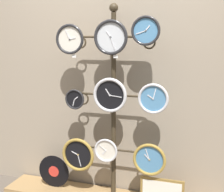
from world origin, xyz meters
The scene contains 15 objects.
shop_wall centered at (0.00, 0.57, 1.40)m, with size 4.40×0.04×2.80m.
display_stand centered at (0.00, 0.41, 0.65)m, with size 0.76×0.43×1.87m.
clock_top_left centered at (-0.38, 0.29, 1.56)m, with size 0.27×0.04×0.27m.
clock_top_center centered at (0.00, 0.33, 1.58)m, with size 0.31×0.04×0.31m.
clock_top_right centered at (0.31, 0.30, 1.63)m, with size 0.25×0.04×0.25m.
clock_middle_left centered at (-0.35, 0.31, 1.01)m, with size 0.19×0.04×0.19m.
clock_middle_center centered at (0.00, 0.30, 1.07)m, with size 0.32×0.04×0.32m.
clock_middle_right centered at (0.39, 0.31, 1.06)m, with size 0.27×0.04×0.27m.
clock_bottom_left centered at (-0.32, 0.29, 0.47)m, with size 0.33×0.04×0.33m.
clock_bottom_center centered at (-0.04, 0.30, 0.54)m, with size 0.23×0.04×0.23m.
clock_bottom_right centered at (0.37, 0.30, 0.51)m, with size 0.30×0.04×0.30m.
vinyl_record centered at (-0.63, 0.36, 0.23)m, with size 0.34×0.01×0.34m.
picture_frame centered at (0.49, 0.33, 0.19)m, with size 0.40×0.02×0.26m.
price_tag_upper centered at (-0.34, 0.29, 1.41)m, with size 0.04×0.00×0.03m.
price_tag_mid centered at (0.04, 0.33, 1.41)m, with size 0.04×0.00×0.03m.
Camera 1 is at (0.85, -2.31, 1.57)m, focal length 50.00 mm.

